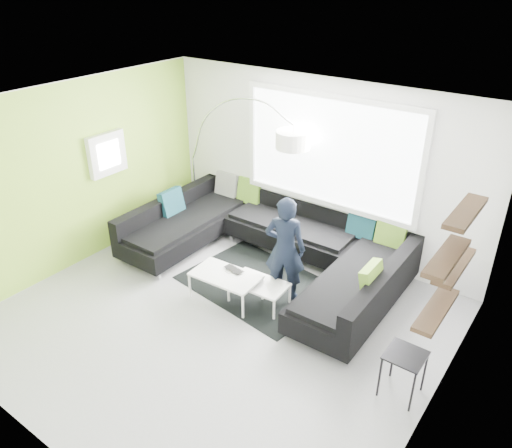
{
  "coord_description": "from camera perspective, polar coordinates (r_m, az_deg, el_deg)",
  "views": [
    {
      "loc": [
        3.52,
        -3.98,
        4.25
      ],
      "look_at": [
        -0.04,
        0.9,
        1.06
      ],
      "focal_mm": 35.0,
      "sensor_mm": 36.0,
      "label": 1
    }
  ],
  "objects": [
    {
      "name": "ground",
      "position": [
        6.8,
        -4.28,
        -10.94
      ],
      "size": [
        5.5,
        5.5,
        0.0
      ],
      "primitive_type": "plane",
      "color": "gray",
      "rests_on": "ground"
    },
    {
      "name": "room_shell",
      "position": [
        5.97,
        -3.34,
        3.62
      ],
      "size": [
        5.54,
        5.04,
        2.82
      ],
      "color": "silver",
      "rests_on": "ground"
    },
    {
      "name": "sectional_sofa",
      "position": [
        7.6,
        1.01,
        -2.74
      ],
      "size": [
        4.11,
        2.56,
        0.88
      ],
      "rotation": [
        0.0,
        0.0,
        0.01
      ],
      "color": "black",
      "rests_on": "ground"
    },
    {
      "name": "rug",
      "position": [
        7.47,
        0.19,
        -6.82
      ],
      "size": [
        2.29,
        1.79,
        0.01
      ],
      "primitive_type": "cube",
      "rotation": [
        0.0,
        0.0,
        -0.13
      ],
      "color": "black",
      "rests_on": "ground"
    },
    {
      "name": "coffee_table",
      "position": [
        7.02,
        -1.59,
        -7.42
      ],
      "size": [
        1.26,
        0.78,
        0.4
      ],
      "primitive_type": "cube",
      "rotation": [
        0.0,
        0.0,
        0.06
      ],
      "color": "white",
      "rests_on": "ground"
    },
    {
      "name": "arc_lamp",
      "position": [
        8.84,
        -7.21,
        7.49
      ],
      "size": [
        2.23,
        0.55,
        2.42
      ],
      "primitive_type": null,
      "rotation": [
        0.0,
        0.0,
        -0.01
      ],
      "color": "silver",
      "rests_on": "ground"
    },
    {
      "name": "side_table",
      "position": [
        5.88,
        16.38,
        -16.12
      ],
      "size": [
        0.41,
        0.41,
        0.56
      ],
      "primitive_type": "cube",
      "rotation": [
        0.0,
        0.0,
        -0.0
      ],
      "color": "black",
      "rests_on": "ground"
    },
    {
      "name": "person",
      "position": [
        6.81,
        3.34,
        -2.89
      ],
      "size": [
        0.81,
        0.75,
        1.55
      ],
      "primitive_type": "imported",
      "rotation": [
        0.0,
        0.0,
        3.51
      ],
      "color": "black",
      "rests_on": "ground"
    },
    {
      "name": "laptop",
      "position": [
        7.02,
        -2.8,
        -5.36
      ],
      "size": [
        0.37,
        0.29,
        0.02
      ],
      "primitive_type": "imported",
      "rotation": [
        0.0,
        0.0,
        -0.16
      ],
      "color": "black",
      "rests_on": "coffee_table"
    }
  ]
}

